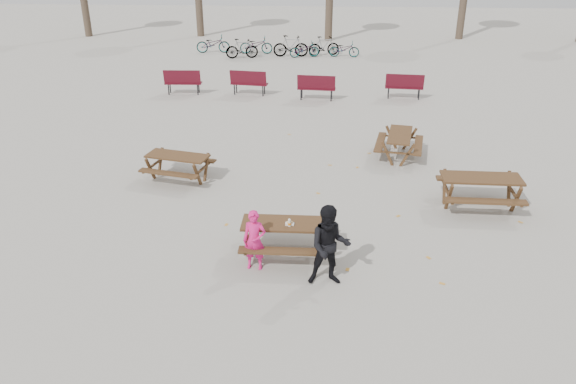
# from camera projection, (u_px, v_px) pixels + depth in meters

# --- Properties ---
(ground) EXTENTS (80.00, 80.00, 0.00)m
(ground) POSITION_uv_depth(u_px,v_px,m) (285.00, 254.00, 11.94)
(ground) COLOR gray
(ground) RESTS_ON ground
(main_picnic_table) EXTENTS (1.80, 1.45, 0.78)m
(main_picnic_table) POSITION_uv_depth(u_px,v_px,m) (285.00, 231.00, 11.69)
(main_picnic_table) COLOR #321E12
(main_picnic_table) RESTS_ON ground
(food_tray) EXTENTS (0.18, 0.11, 0.03)m
(food_tray) POSITION_uv_depth(u_px,v_px,m) (290.00, 224.00, 11.52)
(food_tray) COLOR silver
(food_tray) RESTS_ON main_picnic_table
(bread_roll) EXTENTS (0.14, 0.06, 0.05)m
(bread_roll) POSITION_uv_depth(u_px,v_px,m) (290.00, 222.00, 11.50)
(bread_roll) COLOR tan
(bread_roll) RESTS_ON food_tray
(soda_bottle) EXTENTS (0.07, 0.07, 0.17)m
(soda_bottle) POSITION_uv_depth(u_px,v_px,m) (289.00, 223.00, 11.44)
(soda_bottle) COLOR silver
(soda_bottle) RESTS_ON main_picnic_table
(child) EXTENTS (0.49, 0.33, 1.28)m
(child) POSITION_uv_depth(u_px,v_px,m) (254.00, 240.00, 11.22)
(child) COLOR #E21C72
(child) RESTS_ON ground
(adult) EXTENTS (0.85, 0.69, 1.66)m
(adult) POSITION_uv_depth(u_px,v_px,m) (330.00, 246.00, 10.66)
(adult) COLOR black
(adult) RESTS_ON ground
(picnic_table_east) EXTENTS (1.93, 1.57, 0.82)m
(picnic_table_east) POSITION_uv_depth(u_px,v_px,m) (479.00, 192.00, 13.76)
(picnic_table_east) COLOR #321E12
(picnic_table_east) RESTS_ON ground
(picnic_table_north) EXTENTS (1.95, 1.71, 0.72)m
(picnic_table_north) POSITION_uv_depth(u_px,v_px,m) (178.00, 168.00, 15.29)
(picnic_table_north) COLOR #321E12
(picnic_table_north) RESTS_ON ground
(picnic_table_far) EXTENTS (1.65, 1.91, 0.73)m
(picnic_table_far) POSITION_uv_depth(u_px,v_px,m) (399.00, 146.00, 16.80)
(picnic_table_far) COLOR #321E12
(picnic_table_far) RESTS_ON ground
(park_bench_row) EXTENTS (10.57, 1.22, 1.03)m
(park_bench_row) POSITION_uv_depth(u_px,v_px,m) (287.00, 84.00, 22.67)
(park_bench_row) COLOR #591120
(park_bench_row) RESTS_ON ground
(bicycle_row) EXTENTS (8.83, 2.13, 1.11)m
(bicycle_row) POSITION_uv_depth(u_px,v_px,m) (277.00, 47.00, 29.80)
(bicycle_row) COLOR black
(bicycle_row) RESTS_ON ground
(fallen_leaves) EXTENTS (11.00, 11.00, 0.01)m
(fallen_leaves) POSITION_uv_depth(u_px,v_px,m) (311.00, 203.00, 14.16)
(fallen_leaves) COLOR #C88930
(fallen_leaves) RESTS_ON ground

